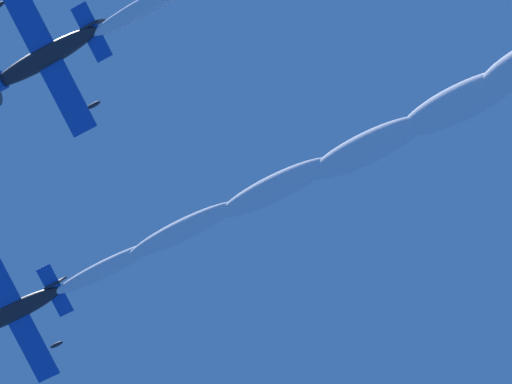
{
  "coord_description": "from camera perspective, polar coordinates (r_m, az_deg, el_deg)",
  "views": [
    {
      "loc": [
        -35.92,
        13.8,
        2.17
      ],
      "look_at": [
        -15.94,
        -9.1,
        57.27
      ],
      "focal_mm": 81.07,
      "sensor_mm": 36.0,
      "label": 1
    }
  ],
  "objects": [
    {
      "name": "airplane_lead",
      "position": [
        67.3,
        -12.1,
        -5.9
      ],
      "size": [
        7.54,
        7.92,
        3.37
      ],
      "color": "#232328"
    },
    {
      "name": "airplane_left_wingman",
      "position": [
        60.05,
        -10.59,
        6.44
      ],
      "size": [
        7.52,
        7.95,
        3.48
      ],
      "color": "#232328"
    }
  ]
}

